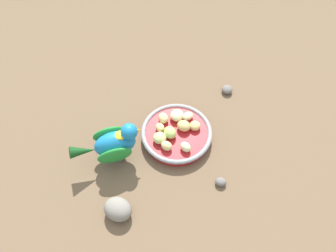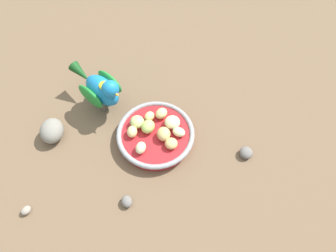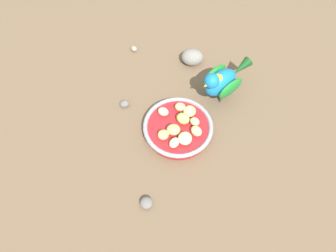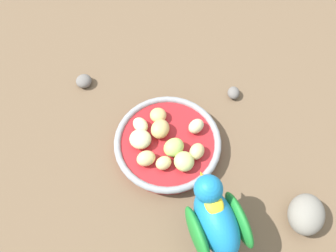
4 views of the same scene
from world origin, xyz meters
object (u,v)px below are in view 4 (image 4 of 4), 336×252
apple_piece_2 (158,115)px  apple_piece_8 (184,161)px  apple_piece_7 (197,151)px  apple_piece_3 (196,126)px  apple_piece_6 (173,146)px  apple_piece_4 (140,125)px  pebble_1 (234,93)px  feeding_bowl (168,144)px  rock_large (306,214)px  apple_piece_1 (140,139)px  parrot (218,223)px  pebble_0 (84,81)px  apple_piece_0 (160,129)px  apple_piece_9 (164,163)px  apple_piece_5 (146,158)px

apple_piece_2 → apple_piece_8: size_ratio=0.85×
apple_piece_8 → apple_piece_7: bearing=-72.6°
apple_piece_3 → apple_piece_6: apple_piece_6 is taller
apple_piece_4 → pebble_1: size_ratio=1.13×
feeding_bowl → rock_large: bearing=-143.1°
apple_piece_1 → pebble_1: size_ratio=1.38×
apple_piece_4 → apple_piece_7: apple_piece_7 is taller
pebble_1 → apple_piece_8: bearing=124.1°
apple_piece_8 → parrot: (-0.12, 0.00, 0.03)m
rock_large → pebble_0: size_ratio=2.14×
apple_piece_0 → pebble_1: 0.17m
feeding_bowl → apple_piece_6: (-0.02, -0.00, 0.02)m
apple_piece_6 → apple_piece_4: bearing=30.0°
apple_piece_9 → pebble_1: size_ratio=0.98×
apple_piece_4 → apple_piece_6: bearing=-150.0°
pebble_0 → apple_piece_5: bearing=-166.5°
apple_piece_6 → apple_piece_8: size_ratio=1.05×
apple_piece_2 → pebble_1: apple_piece_2 is taller
apple_piece_1 → apple_piece_3: apple_piece_1 is taller
rock_large → apple_piece_8: bearing=43.3°
apple_piece_0 → apple_piece_1: (-0.00, 0.04, -0.00)m
apple_piece_8 → apple_piece_9: size_ratio=1.29×
apple_piece_5 → pebble_1: 0.23m
apple_piece_7 → apple_piece_8: size_ratio=0.85×
apple_piece_2 → parrot: bearing=-179.2°
pebble_0 → pebble_1: 0.30m
apple_piece_0 → apple_piece_8: (-0.07, -0.01, -0.00)m
parrot → apple_piece_0: bearing=6.4°
parrot → apple_piece_7: bearing=-10.5°
apple_piece_9 → apple_piece_8: bearing=-109.7°
parrot → rock_large: parrot is taller
feeding_bowl → apple_piece_2: bearing=-3.3°
apple_piece_2 → apple_piece_9: bearing=163.5°
apple_piece_6 → apple_piece_3: bearing=-68.2°
feeding_bowl → apple_piece_0: (0.02, 0.00, 0.02)m
apple_piece_0 → apple_piece_5: (-0.04, 0.04, -0.00)m
pebble_1 → apple_piece_6: bearing=114.4°
rock_large → pebble_0: bearing=32.2°
pebble_0 → parrot: bearing=-163.8°
feeding_bowl → apple_piece_2: 0.05m
apple_piece_0 → apple_piece_5: size_ratio=1.14×
apple_piece_4 → apple_piece_6: (-0.06, -0.04, 0.00)m
apple_piece_9 → rock_large: (-0.16, -0.17, -0.01)m
apple_piece_1 → apple_piece_5: same height
apple_piece_0 → parrot: (-0.19, -0.01, 0.03)m
parrot → pebble_1: bearing=-32.3°
apple_piece_5 → apple_piece_7: same height
parrot → apple_piece_8: bearing=1.8°
apple_piece_3 → apple_piece_5: (-0.02, 0.10, 0.00)m
apple_piece_6 → apple_piece_8: apple_piece_6 is taller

